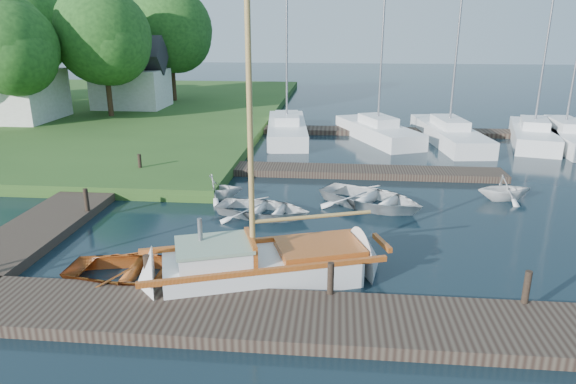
# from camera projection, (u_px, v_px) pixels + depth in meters

# --- Properties ---
(ground) EXTENTS (160.00, 160.00, 0.00)m
(ground) POSITION_uv_depth(u_px,v_px,m) (288.00, 226.00, 17.28)
(ground) COLOR black
(ground) RESTS_ON ground
(near_dock) EXTENTS (18.00, 2.20, 0.30)m
(near_dock) POSITION_uv_depth(u_px,v_px,m) (263.00, 318.00, 11.55)
(near_dock) COLOR black
(near_dock) RESTS_ON ground
(left_dock) EXTENTS (2.20, 18.00, 0.30)m
(left_dock) POSITION_uv_depth(u_px,v_px,m) (88.00, 196.00, 19.85)
(left_dock) COLOR black
(left_dock) RESTS_ON ground
(far_dock) EXTENTS (14.00, 1.60, 0.30)m
(far_dock) POSITION_uv_depth(u_px,v_px,m) (346.00, 171.00, 23.20)
(far_dock) COLOR black
(far_dock) RESTS_ON ground
(pontoon) EXTENTS (30.00, 1.60, 0.30)m
(pontoon) POSITION_uv_depth(u_px,v_px,m) (475.00, 133.00, 31.47)
(pontoon) COLOR black
(pontoon) RESTS_ON ground
(mooring_post_1) EXTENTS (0.16, 0.16, 0.80)m
(mooring_post_1) POSITION_uv_depth(u_px,v_px,m) (147.00, 270.00, 12.60)
(mooring_post_1) COLOR black
(mooring_post_1) RESTS_ON near_dock
(mooring_post_2) EXTENTS (0.16, 0.16, 0.80)m
(mooring_post_2) POSITION_uv_depth(u_px,v_px,m) (331.00, 278.00, 12.19)
(mooring_post_2) COLOR black
(mooring_post_2) RESTS_ON near_dock
(mooring_post_3) EXTENTS (0.16, 0.16, 0.80)m
(mooring_post_3) POSITION_uv_depth(u_px,v_px,m) (527.00, 287.00, 11.78)
(mooring_post_3) COLOR black
(mooring_post_3) RESTS_ON near_dock
(mooring_post_4) EXTENTS (0.16, 0.16, 0.80)m
(mooring_post_4) POSITION_uv_depth(u_px,v_px,m) (86.00, 200.00, 17.70)
(mooring_post_4) COLOR black
(mooring_post_4) RESTS_ON left_dock
(mooring_post_5) EXTENTS (0.16, 0.16, 0.80)m
(mooring_post_5) POSITION_uv_depth(u_px,v_px,m) (140.00, 163.00, 22.43)
(mooring_post_5) COLOR black
(mooring_post_5) RESTS_ON left_dock
(sailboat) EXTENTS (7.40, 4.19, 9.83)m
(sailboat) POSITION_uv_depth(u_px,v_px,m) (267.00, 268.00, 13.49)
(sailboat) COLOR white
(sailboat) RESTS_ON ground
(dinghy) EXTENTS (3.84, 2.76, 0.79)m
(dinghy) POSITION_uv_depth(u_px,v_px,m) (139.00, 267.00, 13.42)
(dinghy) COLOR #833C0E
(dinghy) RESTS_ON ground
(tender_a) EXTENTS (3.81, 3.07, 0.70)m
(tender_a) POSITION_uv_depth(u_px,v_px,m) (263.00, 207.00, 18.07)
(tender_a) COLOR white
(tender_a) RESTS_ON ground
(tender_b) EXTENTS (2.30, 2.06, 1.09)m
(tender_b) POSITION_uv_depth(u_px,v_px,m) (215.00, 186.00, 19.78)
(tender_b) COLOR white
(tender_b) RESTS_ON ground
(tender_c) EXTENTS (4.89, 4.52, 0.83)m
(tender_c) POSITION_uv_depth(u_px,v_px,m) (372.00, 196.00, 19.03)
(tender_c) COLOR white
(tender_c) RESTS_ON ground
(tender_d) EXTENTS (2.36, 2.13, 1.09)m
(tender_d) POSITION_uv_depth(u_px,v_px,m) (505.00, 186.00, 19.70)
(tender_d) COLOR white
(tender_d) RESTS_ON ground
(marina_boat_0) EXTENTS (3.14, 8.82, 10.95)m
(marina_boat_0) POSITION_uv_depth(u_px,v_px,m) (287.00, 128.00, 30.97)
(marina_boat_0) COLOR white
(marina_boat_0) RESTS_ON ground
(marina_boat_2) EXTENTS (4.96, 7.67, 11.97)m
(marina_boat_2) POSITION_uv_depth(u_px,v_px,m) (378.00, 130.00, 30.23)
(marina_boat_2) COLOR white
(marina_boat_2) RESTS_ON ground
(marina_boat_3) EXTENTS (3.22, 9.00, 11.04)m
(marina_boat_3) POSITION_uv_depth(u_px,v_px,m) (449.00, 132.00, 29.57)
(marina_boat_3) COLOR white
(marina_boat_3) RESTS_ON ground
(marina_boat_4) EXTENTS (4.01, 7.81, 10.09)m
(marina_boat_4) POSITION_uv_depth(u_px,v_px,m) (533.00, 133.00, 29.32)
(marina_boat_4) COLOR white
(marina_boat_4) RESTS_ON ground
(marina_boat_5) EXTENTS (2.51, 8.99, 10.45)m
(marina_boat_5) POSITION_uv_depth(u_px,v_px,m) (564.00, 134.00, 29.15)
(marina_boat_5) COLOR white
(marina_boat_5) RESTS_ON ground
(house_a) EXTENTS (6.30, 5.00, 6.29)m
(house_a) POSITION_uv_depth(u_px,v_px,m) (6.00, 82.00, 33.33)
(house_a) COLOR beige
(house_a) RESTS_ON shore
(house_c) EXTENTS (5.25, 4.00, 5.28)m
(house_c) POSITION_uv_depth(u_px,v_px,m) (131.00, 79.00, 38.58)
(house_c) COLOR beige
(house_c) RESTS_ON shore
(tree_2) EXTENTS (5.83, 5.75, 7.82)m
(tree_2) POSITION_uv_depth(u_px,v_px,m) (11.00, 46.00, 30.60)
(tree_2) COLOR #332114
(tree_2) RESTS_ON shore
(tree_3) EXTENTS (6.41, 6.38, 8.74)m
(tree_3) POSITION_uv_depth(u_px,v_px,m) (103.00, 36.00, 33.85)
(tree_3) COLOR #332114
(tree_3) RESTS_ON shore
(tree_4) EXTENTS (7.01, 7.01, 9.66)m
(tree_4) POSITION_uv_depth(u_px,v_px,m) (23.00, 27.00, 38.19)
(tree_4) COLOR #332114
(tree_4) RESTS_ON shore
(tree_7) EXTENTS (6.83, 6.83, 9.38)m
(tree_7) POSITION_uv_depth(u_px,v_px,m) (170.00, 29.00, 41.12)
(tree_7) COLOR #332114
(tree_7) RESTS_ON shore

